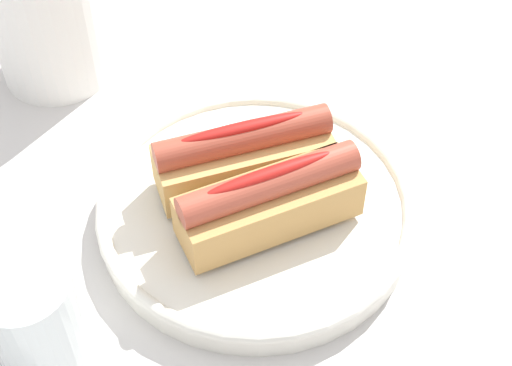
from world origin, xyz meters
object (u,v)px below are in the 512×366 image
(serving_bowl, at_px, (256,209))
(hotdog_back, at_px, (243,155))
(hotdog_front, at_px, (269,200))
(water_glass, at_px, (38,327))
(paper_towel_roll, at_px, (47,21))

(serving_bowl, xyz_separation_m, hotdog_back, (0.01, 0.03, 0.04))
(hotdog_front, distance_m, hotdog_back, 0.05)
(hotdog_front, height_order, hotdog_back, same)
(serving_bowl, height_order, water_glass, water_glass)
(serving_bowl, xyz_separation_m, paper_towel_roll, (-0.06, 0.28, 0.05))
(hotdog_back, bearing_deg, paper_towel_roll, 103.81)
(water_glass, xyz_separation_m, paper_towel_roll, (0.15, 0.30, 0.03))
(paper_towel_roll, bearing_deg, serving_bowl, -78.54)
(serving_bowl, xyz_separation_m, hotdog_front, (-0.01, -0.03, 0.04))
(serving_bowl, distance_m, hotdog_front, 0.05)
(hotdog_front, xyz_separation_m, water_glass, (-0.20, 0.01, -0.02))
(water_glass, relative_size, paper_towel_roll, 0.67)
(hotdog_back, height_order, paper_towel_roll, paper_towel_roll)
(hotdog_back, distance_m, water_glass, 0.22)
(hotdog_front, xyz_separation_m, hotdog_back, (0.01, 0.05, 0.00))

